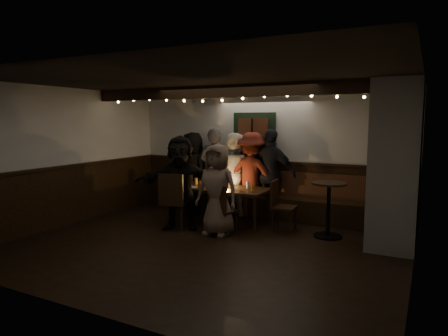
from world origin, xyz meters
The scene contains 13 objects.
room centered at (1.07, 1.42, 1.07)m, with size 6.02×5.01×2.62m.
dining_table centered at (-0.48, 1.40, 0.63)m, with size 1.94×0.83×0.84m.
chair_near_left centered at (-0.98, 0.55, 0.59)m, with size 0.56×0.56×1.04m.
chair_near_right centered at (-0.07, 0.67, 0.49)m, with size 0.47×0.47×0.88m.
chair_end centered at (0.74, 1.44, 0.51)m, with size 0.43×0.43×0.91m.
high_top centered at (1.63, 1.38, 0.60)m, with size 0.59×0.59×0.94m.
person_a centered at (-1.55, 2.15, 0.86)m, with size 0.84×0.55×1.73m, color black.
person_b centered at (-0.99, 2.12, 0.91)m, with size 0.67×0.44×1.83m, color #38383C.
person_c centered at (-0.54, 2.15, 0.86)m, with size 0.84×0.65×1.73m, color white.
person_d centered at (-0.10, 2.09, 0.87)m, with size 1.13×0.65×1.75m, color #551B12.
person_e centered at (0.29, 2.17, 0.91)m, with size 1.07×0.44×1.82m, color black.
person_f centered at (-0.90, 0.66, 0.86)m, with size 1.59×0.51×1.72m, color black.
person_g centered at (-0.12, 0.63, 0.80)m, with size 0.78×0.51×1.59m, color brown.
Camera 1 is at (3.12, -5.35, 1.98)m, focal length 32.00 mm.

